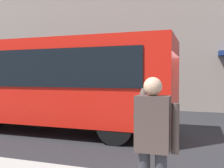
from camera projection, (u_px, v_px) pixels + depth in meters
The scene contains 4 objects.
ground_plane at pixel (184, 139), 7.64m from camera, with size 60.00×60.00×0.00m, color #232326.
building_facade_far at pixel (192, 0), 13.89m from camera, with size 28.00×1.55×12.00m.
red_bus at pixel (42, 81), 8.96m from camera, with size 9.05×2.54×3.08m.
pedestrian_photographer at pixel (153, 137), 3.05m from camera, with size 0.53×0.52×1.70m.
Camera 1 is at (-0.45, 7.87, 1.86)m, focal length 41.48 mm.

